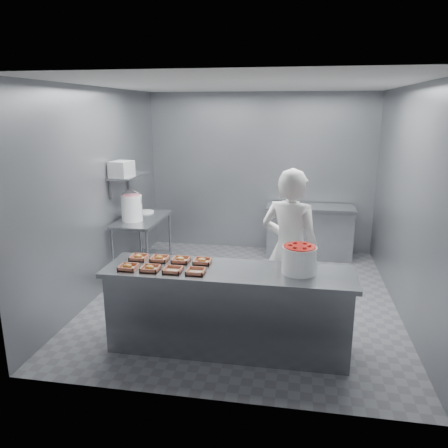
% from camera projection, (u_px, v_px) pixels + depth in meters
% --- Properties ---
extents(floor, '(4.50, 4.50, 0.00)m').
position_uv_depth(floor, '(244.00, 296.00, 6.03)').
color(floor, '#4C4C51').
rests_on(floor, ground).
extents(ceiling, '(4.50, 4.50, 0.00)m').
position_uv_depth(ceiling, '(246.00, 84.00, 5.32)').
color(ceiling, white).
rests_on(ceiling, wall_back).
extents(wall_back, '(4.00, 0.04, 2.80)m').
position_uv_depth(wall_back, '(261.00, 173.00, 7.82)').
color(wall_back, slate).
rests_on(wall_back, ground).
extents(wall_left, '(0.04, 4.50, 2.80)m').
position_uv_depth(wall_left, '(101.00, 192.00, 6.00)').
color(wall_left, slate).
rests_on(wall_left, ground).
extents(wall_right, '(0.04, 4.50, 2.80)m').
position_uv_depth(wall_right, '(407.00, 203.00, 5.35)').
color(wall_right, slate).
rests_on(wall_right, ground).
extents(service_counter, '(2.60, 0.70, 0.90)m').
position_uv_depth(service_counter, '(228.00, 309.00, 4.63)').
color(service_counter, slate).
rests_on(service_counter, ground).
extents(prep_table, '(0.60, 1.20, 0.90)m').
position_uv_depth(prep_table, '(143.00, 237.00, 6.72)').
color(prep_table, slate).
rests_on(prep_table, ground).
extents(back_counter, '(1.50, 0.60, 0.90)m').
position_uv_depth(back_counter, '(309.00, 231.00, 7.58)').
color(back_counter, slate).
rests_on(back_counter, ground).
extents(wall_shelf, '(0.35, 0.90, 0.03)m').
position_uv_depth(wall_shelf, '(129.00, 175.00, 6.51)').
color(wall_shelf, slate).
rests_on(wall_shelf, wall_left).
extents(tray_0, '(0.19, 0.18, 0.06)m').
position_uv_depth(tray_0, '(128.00, 267.00, 4.53)').
color(tray_0, tan).
rests_on(tray_0, service_counter).
extents(tray_1, '(0.19, 0.18, 0.06)m').
position_uv_depth(tray_1, '(150.00, 268.00, 4.49)').
color(tray_1, tan).
rests_on(tray_1, service_counter).
extents(tray_2, '(0.19, 0.18, 0.04)m').
position_uv_depth(tray_2, '(173.00, 270.00, 4.45)').
color(tray_2, tan).
rests_on(tray_2, service_counter).
extents(tray_3, '(0.19, 0.18, 0.04)m').
position_uv_depth(tray_3, '(196.00, 271.00, 4.42)').
color(tray_3, tan).
rests_on(tray_3, service_counter).
extents(tray_4, '(0.19, 0.18, 0.06)m').
position_uv_depth(tray_4, '(139.00, 257.00, 4.83)').
color(tray_4, tan).
rests_on(tray_4, service_counter).
extents(tray_5, '(0.19, 0.18, 0.06)m').
position_uv_depth(tray_5, '(159.00, 258.00, 4.79)').
color(tray_5, tan).
rests_on(tray_5, service_counter).
extents(tray_6, '(0.19, 0.18, 0.06)m').
position_uv_depth(tray_6, '(181.00, 260.00, 4.75)').
color(tray_6, tan).
rests_on(tray_6, service_counter).
extents(tray_7, '(0.19, 0.18, 0.06)m').
position_uv_depth(tray_7, '(202.00, 261.00, 4.71)').
color(tray_7, tan).
rests_on(tray_7, service_counter).
extents(worker, '(0.80, 0.66, 1.89)m').
position_uv_depth(worker, '(290.00, 251.00, 4.98)').
color(worker, white).
rests_on(worker, ground).
extents(strawberry_tub, '(0.35, 0.35, 0.29)m').
position_uv_depth(strawberry_tub, '(299.00, 259.00, 4.39)').
color(strawberry_tub, white).
rests_on(strawberry_tub, service_counter).
extents(glaze_bucket, '(0.32, 0.30, 0.46)m').
position_uv_depth(glaze_bucket, '(132.00, 207.00, 6.44)').
color(glaze_bucket, white).
rests_on(glaze_bucket, prep_table).
extents(bucket_lid, '(0.30, 0.30, 0.02)m').
position_uv_depth(bucket_lid, '(145.00, 212.00, 7.00)').
color(bucket_lid, white).
rests_on(bucket_lid, prep_table).
extents(rag, '(0.16, 0.15, 0.02)m').
position_uv_depth(rag, '(148.00, 212.00, 6.97)').
color(rag, '#CCB28C').
rests_on(rag, prep_table).
extents(appliance, '(0.32, 0.35, 0.23)m').
position_uv_depth(appliance, '(122.00, 169.00, 6.22)').
color(appliance, gray).
rests_on(appliance, wall_shelf).
extents(paper_stack, '(0.34, 0.28, 0.06)m').
position_uv_depth(paper_stack, '(290.00, 204.00, 7.51)').
color(paper_stack, silver).
rests_on(paper_stack, back_counter).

